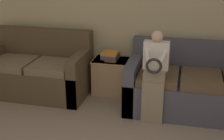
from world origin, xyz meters
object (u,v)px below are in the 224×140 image
at_px(child_left_seated, 155,73).
at_px(side_shelf, 111,76).
at_px(book_stack, 111,56).
at_px(couch_main, 199,88).
at_px(couch_side, 37,71).

distance_m(child_left_seated, side_shelf, 1.08).
distance_m(child_left_seated, book_stack, 1.02).
bearing_deg(book_stack, couch_main, -11.29).
bearing_deg(child_left_seated, couch_main, 33.81).
height_order(couch_main, side_shelf, couch_main).
distance_m(side_shelf, book_stack, 0.34).
xyz_separation_m(child_left_seated, book_stack, (-0.76, 0.68, -0.03)).
xyz_separation_m(couch_side, child_left_seated, (1.92, -0.44, 0.31)).
bearing_deg(couch_main, book_stack, 168.71).
height_order(couch_side, book_stack, couch_side).
relative_size(couch_main, side_shelf, 3.61).
bearing_deg(side_shelf, child_left_seated, -42.11).
bearing_deg(child_left_seated, couch_side, 166.98).
height_order(child_left_seated, side_shelf, child_left_seated).
xyz_separation_m(couch_side, side_shelf, (1.17, 0.24, -0.06)).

